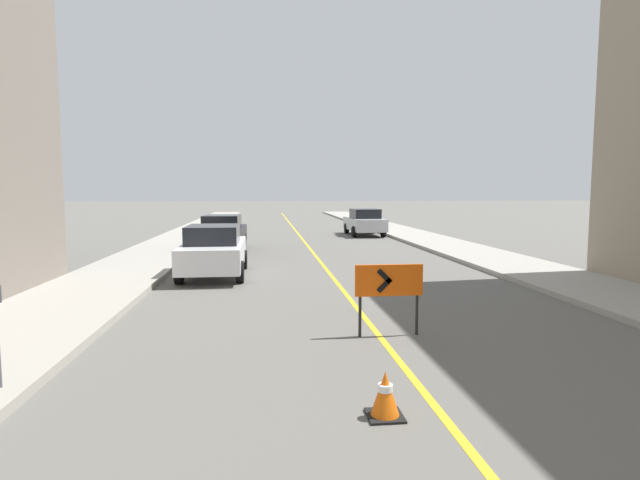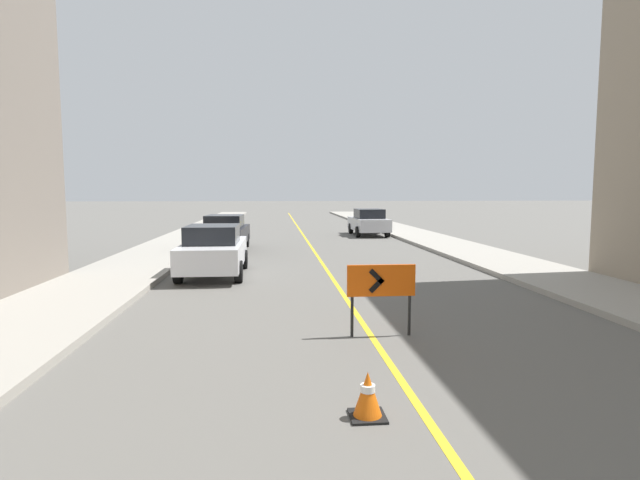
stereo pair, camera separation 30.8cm
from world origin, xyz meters
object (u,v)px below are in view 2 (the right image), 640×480
Objects in this scene: parked_car_curb_mid at (225,233)px; parked_car_curb_far at (369,222)px; traffic_cone_fifth at (368,395)px; arrow_barricade_primary at (381,284)px; parked_car_curb_near at (214,250)px.

parked_car_curb_far is at bearing 44.28° from parked_car_curb_mid.
traffic_cone_fifth is 24.34m from parked_car_curb_far.
traffic_cone_fifth is at bearing -104.74° from arrow_barricade_primary.
arrow_barricade_primary is at bearing -101.61° from parked_car_curb_far.
parked_car_curb_far reaches higher than traffic_cone_fifth.
arrow_barricade_primary is at bearing -61.47° from parked_car_curb_near.
parked_car_curb_near is (-2.96, 10.17, 0.53)m from traffic_cone_fifth.
parked_car_curb_mid is 10.49m from parked_car_curb_far.
traffic_cone_fifth is at bearing -74.05° from parked_car_curb_near.
parked_car_curb_mid is (-3.24, 16.90, 0.53)m from traffic_cone_fifth.
parked_car_curb_near is 15.66m from parked_car_curb_far.
parked_car_curb_mid is at bearing -139.58° from parked_car_curb_far.
parked_car_curb_mid reaches higher than traffic_cone_fifth.
arrow_barricade_primary is at bearing -70.86° from parked_car_curb_mid.
parked_car_curb_mid reaches higher than arrow_barricade_primary.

